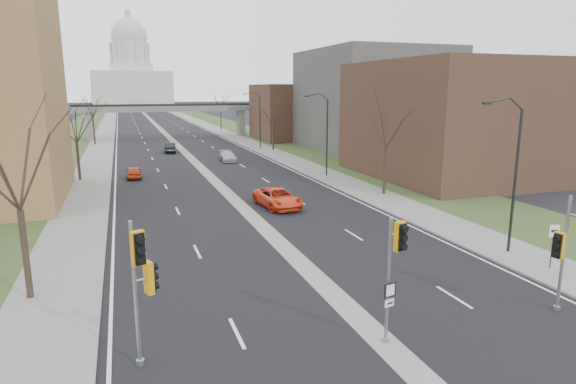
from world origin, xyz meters
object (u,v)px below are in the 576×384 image
signal_pole_left (142,273)px  signal_pole_right (568,238)px  car_left_far (170,147)px  car_right_mid (228,156)px  car_left_near (134,172)px  speed_limit_sign (553,239)px  signal_pole_median (395,259)px  car_right_near (278,198)px

signal_pole_left → signal_pole_right: (16.53, -1.57, -0.06)m
signal_pole_right → car_left_far: (-10.18, 58.80, -2.53)m
signal_pole_right → car_right_mid: (-4.03, 47.20, -2.63)m
car_left_near → car_right_mid: size_ratio=0.86×
speed_limit_sign → signal_pole_right: bearing=-115.9°
signal_pole_right → car_left_far: bearing=85.1°
signal_pole_left → car_left_far: (6.35, 57.22, -2.59)m
signal_pole_median → car_left_far: signal_pole_median is taller
speed_limit_sign → car_left_far: speed_limit_sign is taller
car_left_near → car_right_mid: (11.87, 8.71, -0.01)m
speed_limit_sign → car_left_far: bearing=121.6°
signal_pole_left → car_left_near: (0.63, 36.92, -2.69)m
car_right_mid → signal_pole_right: bearing=-82.8°
car_right_near → car_left_far: bearing=90.9°
car_right_near → car_right_mid: 25.73m
signal_pole_left → car_right_near: size_ratio=0.94×
car_left_near → car_right_near: (10.42, -16.98, 0.11)m
signal_pole_right → speed_limit_sign: 5.55m
signal_pole_median → car_left_far: bearing=79.7°
signal_pole_right → car_right_near: size_ratio=0.92×
car_left_far → car_right_near: bearing=103.2°
signal_pole_median → car_right_near: size_ratio=0.88×
car_left_near → car_right_near: 19.92m
signal_pole_left → signal_pole_median: 8.63m
car_right_near → car_right_mid: bearing=80.5°
car_left_far → car_left_near: bearing=80.2°
speed_limit_sign → signal_pole_median: bearing=-144.3°
speed_limit_sign → car_right_near: size_ratio=0.43×
car_left_near → car_left_far: (5.72, 20.31, 0.10)m
signal_pole_median → signal_pole_right: 8.04m
signal_pole_left → signal_pole_median: signal_pole_left is taller
signal_pole_left → car_right_near: (11.05, 19.94, -2.58)m
car_left_near → car_left_far: bearing=-104.8°
car_left_far → speed_limit_sign: bearing=110.1°
signal_pole_left → signal_pole_median: bearing=-31.2°
car_left_near → car_left_far: size_ratio=0.84×
car_left_near → car_right_near: car_right_near is taller
signal_pole_left → speed_limit_sign: size_ratio=2.19×
car_left_near → signal_pole_median: bearing=102.5°
car_left_far → signal_pole_left: bearing=89.6°
signal_pole_median → car_left_near: size_ratio=1.26×
speed_limit_sign → car_left_far: (-13.84, 54.92, -0.98)m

